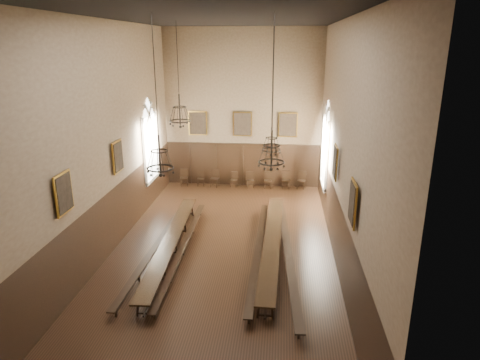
# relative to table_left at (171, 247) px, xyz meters

# --- Properties ---
(floor) EXTENTS (9.00, 18.00, 0.02)m
(floor) POSITION_rel_table_left_xyz_m (2.00, 0.21, -0.36)
(floor) COLOR black
(floor) RESTS_ON ground
(ceiling) EXTENTS (9.00, 18.00, 0.02)m
(ceiling) POSITION_rel_table_left_xyz_m (2.00, 0.21, 8.66)
(ceiling) COLOR black
(ceiling) RESTS_ON ground
(wall_back) EXTENTS (9.00, 0.02, 9.00)m
(wall_back) POSITION_rel_table_left_xyz_m (2.00, 9.22, 4.15)
(wall_back) COLOR #7D674D
(wall_back) RESTS_ON ground
(wall_front) EXTENTS (9.00, 0.02, 9.00)m
(wall_front) POSITION_rel_table_left_xyz_m (2.00, -8.80, 4.15)
(wall_front) COLOR #7D674D
(wall_front) RESTS_ON ground
(wall_left) EXTENTS (0.02, 18.00, 9.00)m
(wall_left) POSITION_rel_table_left_xyz_m (-2.51, 0.21, 4.15)
(wall_left) COLOR #7D674D
(wall_left) RESTS_ON ground
(wall_right) EXTENTS (0.02, 18.00, 9.00)m
(wall_right) POSITION_rel_table_left_xyz_m (6.51, 0.21, 4.15)
(wall_right) COLOR #7D674D
(wall_right) RESTS_ON ground
(wainscot_panelling) EXTENTS (9.00, 18.00, 2.50)m
(wainscot_panelling) POSITION_rel_table_left_xyz_m (2.00, 0.21, 0.90)
(wainscot_panelling) COLOR black
(wainscot_panelling) RESTS_ON floor
(table_left) EXTENTS (1.08, 9.10, 0.71)m
(table_left) POSITION_rel_table_left_xyz_m (0.00, 0.00, 0.00)
(table_left) COLOR black
(table_left) RESTS_ON floor
(table_right) EXTENTS (0.83, 9.27, 0.72)m
(table_right) POSITION_rel_table_left_xyz_m (4.01, 0.34, 0.01)
(table_right) COLOR black
(table_right) RESTS_ON floor
(bench_left_outer) EXTENTS (0.46, 9.16, 0.41)m
(bench_left_outer) POSITION_rel_table_left_xyz_m (-0.61, 0.01, -0.09)
(bench_left_outer) COLOR black
(bench_left_outer) RESTS_ON floor
(bench_left_inner) EXTENTS (0.44, 9.11, 0.41)m
(bench_left_inner) POSITION_rel_table_left_xyz_m (0.47, 0.00, -0.09)
(bench_left_inner) COLOR black
(bench_left_inner) RESTS_ON floor
(bench_right_inner) EXTENTS (0.36, 9.35, 0.42)m
(bench_right_inner) POSITION_rel_table_left_xyz_m (3.49, 0.18, -0.09)
(bench_right_inner) COLOR black
(bench_right_inner) RESTS_ON floor
(bench_right_outer) EXTENTS (0.96, 10.37, 0.47)m
(bench_right_outer) POSITION_rel_table_left_xyz_m (4.63, 0.09, -0.06)
(bench_right_outer) COLOR black
(bench_right_outer) RESTS_ON floor
(chair_0) EXTENTS (0.52, 0.52, 1.01)m
(chair_0) POSITION_rel_table_left_xyz_m (-1.44, 8.71, -0.05)
(chair_0) COLOR black
(chair_0) RESTS_ON floor
(chair_1) EXTENTS (0.46, 0.46, 0.91)m
(chair_1) POSITION_rel_table_left_xyz_m (-0.46, 8.78, -0.08)
(chair_1) COLOR black
(chair_1) RESTS_ON floor
(chair_2) EXTENTS (0.55, 0.55, 1.04)m
(chair_2) POSITION_rel_table_left_xyz_m (0.39, 8.68, -0.04)
(chair_2) COLOR black
(chair_2) RESTS_ON floor
(chair_3) EXTENTS (0.44, 0.44, 0.88)m
(chair_3) POSITION_rel_table_left_xyz_m (1.54, 8.79, -0.09)
(chair_3) COLOR black
(chair_3) RESTS_ON floor
(chair_4) EXTENTS (0.47, 0.47, 0.91)m
(chair_4) POSITION_rel_table_left_xyz_m (2.50, 8.78, -0.08)
(chair_4) COLOR black
(chair_4) RESTS_ON floor
(chair_5) EXTENTS (0.44, 0.44, 0.96)m
(chair_5) POSITION_rel_table_left_xyz_m (3.54, 8.73, -0.06)
(chair_5) COLOR black
(chair_5) RESTS_ON floor
(chair_6) EXTENTS (0.47, 0.47, 1.03)m
(chair_6) POSITION_rel_table_left_xyz_m (4.58, 8.82, -0.04)
(chair_6) COLOR black
(chair_6) RESTS_ON floor
(chair_7) EXTENTS (0.54, 0.54, 1.03)m
(chair_7) POSITION_rel_table_left_xyz_m (5.49, 8.81, -0.04)
(chair_7) COLOR black
(chair_7) RESTS_ON floor
(chandelier_back_left) EXTENTS (0.95, 0.95, 4.31)m
(chandelier_back_left) POSITION_rel_table_left_xyz_m (-0.20, 3.19, 4.77)
(chandelier_back_left) COLOR black
(chandelier_back_left) RESTS_ON ceiling
(chandelier_back_right) EXTENTS (0.78, 0.78, 5.26)m
(chandelier_back_right) POSITION_rel_table_left_xyz_m (3.85, 2.23, 3.92)
(chandelier_back_right) COLOR black
(chandelier_back_right) RESTS_ON ceiling
(chandelier_front_left) EXTENTS (0.91, 0.91, 5.00)m
(chandelier_front_left) POSITION_rel_table_left_xyz_m (0.29, -1.84, 4.12)
(chandelier_front_left) COLOR black
(chandelier_front_left) RESTS_ON ceiling
(chandelier_front_right) EXTENTS (0.84, 0.84, 4.63)m
(chandelier_front_right) POSITION_rel_table_left_xyz_m (3.97, -2.01, 4.47)
(chandelier_front_right) COLOR black
(chandelier_front_right) RESTS_ON ceiling
(portrait_back_0) EXTENTS (1.10, 0.12, 1.40)m
(portrait_back_0) POSITION_rel_table_left_xyz_m (-0.60, 9.09, 3.35)
(portrait_back_0) COLOR #A47727
(portrait_back_0) RESTS_ON wall_back
(portrait_back_1) EXTENTS (1.10, 0.12, 1.40)m
(portrait_back_1) POSITION_rel_table_left_xyz_m (2.00, 9.09, 3.35)
(portrait_back_1) COLOR #A47727
(portrait_back_1) RESTS_ON wall_back
(portrait_back_2) EXTENTS (1.10, 0.12, 1.40)m
(portrait_back_2) POSITION_rel_table_left_xyz_m (4.60, 9.09, 3.35)
(portrait_back_2) COLOR #A47727
(portrait_back_2) RESTS_ON wall_back
(portrait_left_0) EXTENTS (0.12, 1.00, 1.30)m
(portrait_left_0) POSITION_rel_table_left_xyz_m (-2.38, 1.21, 3.35)
(portrait_left_0) COLOR #A47727
(portrait_left_0) RESTS_ON wall_left
(portrait_left_1) EXTENTS (0.12, 1.00, 1.30)m
(portrait_left_1) POSITION_rel_table_left_xyz_m (-2.38, -3.29, 3.35)
(portrait_left_1) COLOR #A47727
(portrait_left_1) RESTS_ON wall_left
(portrait_right_0) EXTENTS (0.12, 1.00, 1.30)m
(portrait_right_0) POSITION_rel_table_left_xyz_m (6.38, 1.21, 3.35)
(portrait_right_0) COLOR #A47727
(portrait_right_0) RESTS_ON wall_right
(portrait_right_1) EXTENTS (0.12, 1.00, 1.30)m
(portrait_right_1) POSITION_rel_table_left_xyz_m (6.38, -3.29, 3.35)
(portrait_right_1) COLOR #A47727
(portrait_right_1) RESTS_ON wall_right
(window_right) EXTENTS (0.20, 2.20, 4.60)m
(window_right) POSITION_rel_table_left_xyz_m (6.43, 5.71, 3.05)
(window_right) COLOR white
(window_right) RESTS_ON wall_right
(window_left) EXTENTS (0.20, 2.20, 4.60)m
(window_left) POSITION_rel_table_left_xyz_m (-2.43, 5.71, 3.05)
(window_left) COLOR white
(window_left) RESTS_ON wall_left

